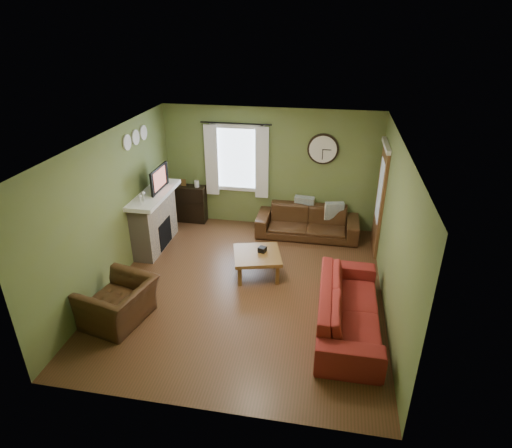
% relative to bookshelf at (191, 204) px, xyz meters
% --- Properties ---
extents(floor, '(4.60, 5.20, 0.00)m').
position_rel_bookshelf_xyz_m(floor, '(1.78, -2.43, -0.42)').
color(floor, '#52321D').
rests_on(floor, ground).
extents(ceiling, '(4.60, 5.20, 0.00)m').
position_rel_bookshelf_xyz_m(ceiling, '(1.78, -2.43, 2.18)').
color(ceiling, white).
rests_on(ceiling, ground).
extents(wall_left, '(0.00, 5.20, 2.60)m').
position_rel_bookshelf_xyz_m(wall_left, '(-0.52, -2.43, 0.88)').
color(wall_left, olive).
rests_on(wall_left, ground).
extents(wall_right, '(0.00, 5.20, 2.60)m').
position_rel_bookshelf_xyz_m(wall_right, '(4.08, -2.43, 0.88)').
color(wall_right, olive).
rests_on(wall_right, ground).
extents(wall_back, '(4.60, 0.00, 2.60)m').
position_rel_bookshelf_xyz_m(wall_back, '(1.78, 0.17, 0.88)').
color(wall_back, olive).
rests_on(wall_back, ground).
extents(wall_front, '(4.60, 0.00, 2.60)m').
position_rel_bookshelf_xyz_m(wall_front, '(1.78, -5.03, 0.88)').
color(wall_front, olive).
rests_on(wall_front, ground).
extents(fireplace, '(0.40, 1.40, 1.10)m').
position_rel_bookshelf_xyz_m(fireplace, '(-0.32, -1.28, 0.13)').
color(fireplace, tan).
rests_on(fireplace, floor).
extents(firebox, '(0.04, 0.60, 0.55)m').
position_rel_bookshelf_xyz_m(firebox, '(-0.13, -1.28, -0.12)').
color(firebox, black).
rests_on(firebox, fireplace).
extents(mantel, '(0.58, 1.60, 0.08)m').
position_rel_bookshelf_xyz_m(mantel, '(-0.29, -1.28, 0.72)').
color(mantel, white).
rests_on(mantel, fireplace).
extents(tv, '(0.08, 0.60, 0.35)m').
position_rel_bookshelf_xyz_m(tv, '(-0.27, -1.13, 0.93)').
color(tv, black).
rests_on(tv, mantel).
extents(tv_screen, '(0.02, 0.62, 0.36)m').
position_rel_bookshelf_xyz_m(tv_screen, '(-0.19, -1.13, 0.99)').
color(tv_screen, '#994C3F').
rests_on(tv_screen, mantel).
extents(medallion_left, '(0.28, 0.28, 0.03)m').
position_rel_bookshelf_xyz_m(medallion_left, '(-0.50, -1.63, 1.83)').
color(medallion_left, white).
rests_on(medallion_left, wall_left).
extents(medallion_mid, '(0.28, 0.28, 0.03)m').
position_rel_bookshelf_xyz_m(medallion_mid, '(-0.50, -1.28, 1.83)').
color(medallion_mid, white).
rests_on(medallion_mid, wall_left).
extents(medallion_right, '(0.28, 0.28, 0.03)m').
position_rel_bookshelf_xyz_m(medallion_right, '(-0.50, -0.93, 1.83)').
color(medallion_right, white).
rests_on(medallion_right, wall_left).
extents(window_pane, '(1.00, 0.02, 1.30)m').
position_rel_bookshelf_xyz_m(window_pane, '(1.08, 0.15, 1.08)').
color(window_pane, silver).
rests_on(window_pane, wall_back).
extents(curtain_rod, '(0.03, 0.03, 1.50)m').
position_rel_bookshelf_xyz_m(curtain_rod, '(1.08, 0.05, 1.85)').
color(curtain_rod, black).
rests_on(curtain_rod, wall_back).
extents(curtain_left, '(0.28, 0.04, 1.55)m').
position_rel_bookshelf_xyz_m(curtain_left, '(0.53, 0.05, 1.03)').
color(curtain_left, white).
rests_on(curtain_left, wall_back).
extents(curtain_right, '(0.28, 0.04, 1.55)m').
position_rel_bookshelf_xyz_m(curtain_right, '(1.63, 0.05, 1.03)').
color(curtain_right, white).
rests_on(curtain_right, wall_back).
extents(wall_clock, '(0.64, 0.06, 0.64)m').
position_rel_bookshelf_xyz_m(wall_clock, '(2.88, 0.12, 1.38)').
color(wall_clock, white).
rests_on(wall_clock, wall_back).
extents(door, '(0.05, 0.90, 2.10)m').
position_rel_bookshelf_xyz_m(door, '(4.05, -0.58, 0.63)').
color(door, brown).
rests_on(door, floor).
extents(bookshelf, '(0.71, 0.30, 0.84)m').
position_rel_bookshelf_xyz_m(bookshelf, '(0.00, 0.00, 0.00)').
color(bookshelf, black).
rests_on(bookshelf, floor).
extents(book, '(0.23, 0.25, 0.02)m').
position_rel_bookshelf_xyz_m(book, '(0.08, 0.29, 0.54)').
color(book, brown).
rests_on(book, bookshelf).
extents(sofa_brown, '(2.13, 0.83, 0.62)m').
position_rel_bookshelf_xyz_m(sofa_brown, '(2.67, -0.27, -0.11)').
color(sofa_brown, '#392212').
rests_on(sofa_brown, floor).
extents(pillow_left, '(0.41, 0.20, 0.39)m').
position_rel_bookshelf_xyz_m(pillow_left, '(3.20, -0.11, 0.13)').
color(pillow_left, '#919E9D').
rests_on(pillow_left, sofa_brown).
extents(pillow_right, '(0.44, 0.18, 0.43)m').
position_rel_bookshelf_xyz_m(pillow_right, '(2.57, 0.07, 0.13)').
color(pillow_right, '#919E9D').
rests_on(pillow_right, sofa_brown).
extents(sofa_red, '(0.90, 2.31, 0.67)m').
position_rel_bookshelf_xyz_m(sofa_red, '(3.49, -3.15, -0.08)').
color(sofa_red, maroon).
rests_on(sofa_red, floor).
extents(armchair, '(1.09, 1.19, 0.66)m').
position_rel_bookshelf_xyz_m(armchair, '(0.04, -3.63, -0.09)').
color(armchair, '#392212').
rests_on(armchair, floor).
extents(coffee_table, '(1.00, 1.00, 0.44)m').
position_rel_bookshelf_xyz_m(coffee_table, '(1.89, -1.98, -0.20)').
color(coffee_table, brown).
rests_on(coffee_table, floor).
extents(tissue_box, '(0.16, 0.16, 0.10)m').
position_rel_bookshelf_xyz_m(tissue_box, '(1.97, -1.90, -0.02)').
color(tissue_box, black).
rests_on(tissue_box, coffee_table).
extents(wine_glass_a, '(0.06, 0.06, 0.18)m').
position_rel_bookshelf_xyz_m(wine_glass_a, '(-0.27, -1.86, 0.85)').
color(wine_glass_a, white).
rests_on(wine_glass_a, mantel).
extents(wine_glass_b, '(0.07, 0.07, 0.19)m').
position_rel_bookshelf_xyz_m(wine_glass_b, '(-0.27, -1.72, 0.86)').
color(wine_glass_b, white).
rests_on(wine_glass_b, mantel).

